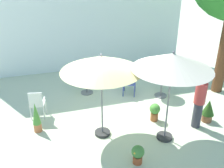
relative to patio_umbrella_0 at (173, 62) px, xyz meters
name	(u,v)px	position (x,y,z in m)	size (l,w,h in m)	color
ground_plane	(114,117)	(-1.02, 1.45, -2.26)	(60.00, 60.00, 0.00)	beige
villa_facade	(83,7)	(-1.02, 5.85, 0.46)	(9.20, 0.30, 5.44)	white
patio_umbrella_0	(173,62)	(0.00, 0.00, 0.00)	(2.00, 2.00, 2.54)	#2D2D2D
patio_umbrella_1	(101,64)	(-1.60, 0.68, -0.13)	(2.10, 2.10, 2.41)	#2D2D2D
cafe_table_0	(162,83)	(1.04, 2.28, -1.75)	(0.83, 0.83, 0.73)	white
cafe_table_1	(86,80)	(-1.50, 3.32, -1.74)	(0.83, 0.83, 0.74)	silver
patio_chair_0	(37,103)	(-3.30, 2.08, -1.71)	(0.51, 0.51, 0.94)	silver
patio_chair_1	(127,81)	(-0.09, 2.80, -1.72)	(0.61, 0.63, 0.91)	#374591
potted_plant_0	(36,117)	(-3.35, 1.37, -1.79)	(0.24, 0.24, 0.93)	#C36D43
potted_plant_1	(155,111)	(0.11, 0.90, -1.93)	(0.32, 0.32, 0.57)	#99532B
potted_plant_2	(138,154)	(-1.09, -0.69, -1.98)	(0.31, 0.31, 0.50)	#A64B29
potted_plant_3	(208,110)	(1.64, 0.38, -1.86)	(0.38, 0.38, 0.73)	brown
standing_person	(199,102)	(1.15, 0.24, -1.41)	(0.44, 0.44, 1.64)	#33333D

